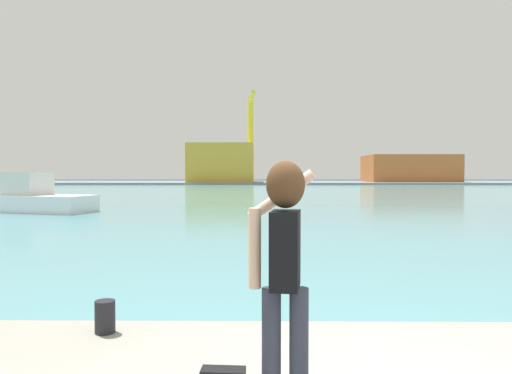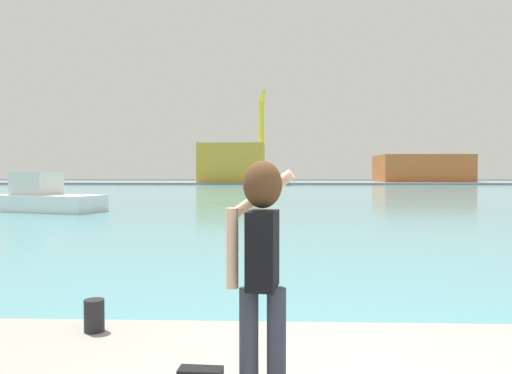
{
  "view_description": "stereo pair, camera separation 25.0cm",
  "coord_description": "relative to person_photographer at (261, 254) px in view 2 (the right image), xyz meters",
  "views": [
    {
      "loc": [
        -0.9,
        -3.31,
        2.14
      ],
      "look_at": [
        -1.02,
        6.6,
        1.85
      ],
      "focal_mm": 33.75,
      "sensor_mm": 36.0,
      "label": 1
    },
    {
      "loc": [
        -0.65,
        -3.3,
        2.14
      ],
      "look_at": [
        -1.02,
        6.6,
        1.85
      ],
      "focal_mm": 33.75,
      "sensor_mm": 36.0,
      "label": 2
    }
  ],
  "objects": [
    {
      "name": "ground_plane",
      "position": [
        0.74,
        49.85,
        -1.55
      ],
      "size": [
        220.0,
        220.0,
        0.0
      ],
      "primitive_type": "plane",
      "color": "#334751"
    },
    {
      "name": "harbor_water",
      "position": [
        0.74,
        51.85,
        -1.54
      ],
      "size": [
        140.0,
        100.0,
        0.02
      ],
      "primitive_type": "cube",
      "color": "#599EA8",
      "rests_on": "ground_plane"
    },
    {
      "name": "far_shore_dock",
      "position": [
        0.74,
        91.85,
        -1.37
      ],
      "size": [
        140.0,
        20.0,
        0.37
      ],
      "primitive_type": "cube",
      "color": "gray",
      "rests_on": "ground_plane"
    },
    {
      "name": "person_photographer",
      "position": [
        0.0,
        0.0,
        0.0
      ],
      "size": [
        0.53,
        0.56,
        1.74
      ],
      "rotation": [
        0.0,
        0.0,
        1.43
      ],
      "color": "#2D3342",
      "rests_on": "quay_promenade"
    },
    {
      "name": "harbor_bollard",
      "position": [
        -1.78,
        1.45,
        -0.9
      ],
      "size": [
        0.21,
        0.21,
        0.33
      ],
      "primitive_type": "cylinder",
      "color": "black",
      "rests_on": "quay_promenade"
    },
    {
      "name": "boat_moored",
      "position": [
        -12.48,
        22.48,
        -0.79
      ],
      "size": [
        6.49,
        4.11,
        2.15
      ],
      "rotation": [
        0.0,
        0.0,
        -0.29
      ],
      "color": "white",
      "rests_on": "harbor_water"
    },
    {
      "name": "warehouse_left",
      "position": [
        -7.91,
        89.93,
        2.46
      ],
      "size": [
        12.23,
        12.97,
        7.28
      ],
      "primitive_type": "cube",
      "color": "gold",
      "rests_on": "far_shore_dock"
    },
    {
      "name": "warehouse_right",
      "position": [
        29.26,
        92.73,
        1.45
      ],
      "size": [
        16.91,
        12.11,
        5.26
      ],
      "primitive_type": "cube",
      "color": "#B26633",
      "rests_on": "far_shore_dock"
    },
    {
      "name": "port_crane",
      "position": [
        -2.15,
        86.26,
        8.6
      ],
      "size": [
        1.54,
        10.93,
        16.07
      ],
      "color": "yellow",
      "rests_on": "far_shore_dock"
    }
  ]
}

